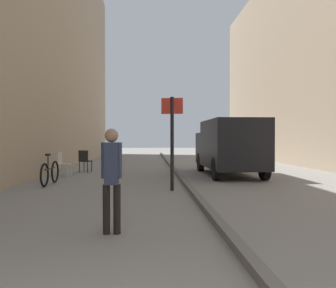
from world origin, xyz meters
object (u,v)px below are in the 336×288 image
object	(u,v)px
delivery_van	(229,146)
cafe_chair_near_window	(62,162)
pedestrian_main_foreground	(112,173)
cafe_chair_by_doorway	(85,160)
bicycle_leaning	(50,173)
street_sign_post	(172,135)

from	to	relation	value
delivery_van	cafe_chair_near_window	size ratio (longest dim) A/B	5.25
pedestrian_main_foreground	delivery_van	bearing A→B (deg)	66.39
cafe_chair_near_window	delivery_van	bearing A→B (deg)	98.78
cafe_chair_by_doorway	bicycle_leaning	bearing A→B (deg)	-75.64
pedestrian_main_foreground	street_sign_post	size ratio (longest dim) A/B	0.62
cafe_chair_near_window	pedestrian_main_foreground	bearing A→B (deg)	26.34
street_sign_post	bicycle_leaning	distance (m)	4.16
pedestrian_main_foreground	bicycle_leaning	world-z (taller)	pedestrian_main_foreground
pedestrian_main_foreground	delivery_van	xyz separation A→B (m)	(3.73, 8.23, 0.24)
pedestrian_main_foreground	bicycle_leaning	size ratio (longest dim) A/B	0.90
street_sign_post	bicycle_leaning	bearing A→B (deg)	-9.79
street_sign_post	bicycle_leaning	world-z (taller)	street_sign_post
street_sign_post	pedestrian_main_foreground	bearing A→B (deg)	85.55
bicycle_leaning	pedestrian_main_foreground	bearing A→B (deg)	-64.55
pedestrian_main_foreground	cafe_chair_near_window	xyz separation A→B (m)	(-2.70, 8.14, -0.38)
pedestrian_main_foreground	street_sign_post	distance (m)	4.53
delivery_van	bicycle_leaning	xyz separation A→B (m)	(-6.25, -2.47, -0.78)
bicycle_leaning	cafe_chair_near_window	distance (m)	2.39
pedestrian_main_foreground	cafe_chair_by_doorway	bearing A→B (deg)	103.26
delivery_van	street_sign_post	bearing A→B (deg)	-123.33
delivery_van	bicycle_leaning	world-z (taller)	delivery_van
street_sign_post	bicycle_leaning	size ratio (longest dim) A/B	1.47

